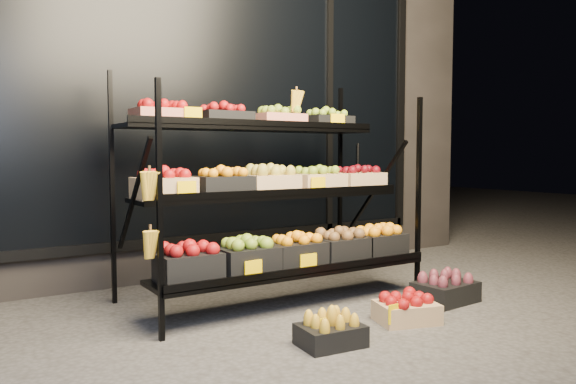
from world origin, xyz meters
TOP-DOWN VIEW (x-y plane):
  - ground at (0.00, 0.00)m, footprint 24.00×24.00m
  - building at (0.00, 2.59)m, footprint 6.00×2.08m
  - display_rack at (-0.01, 0.60)m, footprint 2.18×1.02m
  - tag_floor_a at (-0.31, -0.40)m, footprint 0.13×0.01m
  - tag_floor_b at (0.26, -0.40)m, footprint 0.13×0.01m
  - floor_crate_midleft at (-0.26, -0.41)m, footprint 0.37×0.29m
  - floor_crate_midright at (0.41, -0.32)m, footprint 0.44×0.37m
  - floor_crate_right at (1.00, -0.12)m, footprint 0.45×0.35m

SIDE VIEW (x-z plane):
  - ground at x=0.00m, z-range 0.00..0.00m
  - tag_floor_a at x=-0.31m, z-range 0.00..0.12m
  - tag_floor_b at x=0.26m, z-range 0.00..0.12m
  - floor_crate_midleft at x=-0.26m, z-range -0.01..0.18m
  - floor_crate_midright at x=0.41m, z-range -0.01..0.19m
  - floor_crate_right at x=1.00m, z-range -0.01..0.21m
  - display_rack at x=-0.01m, z-range -0.06..1.63m
  - building at x=0.00m, z-range 0.00..3.50m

